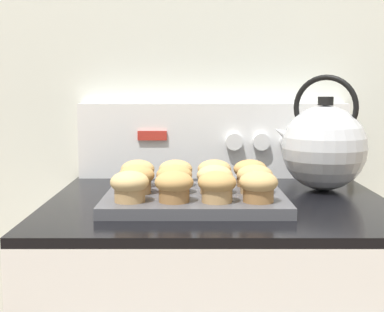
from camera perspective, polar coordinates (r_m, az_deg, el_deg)
wall_back at (r=1.46m, az=2.15°, el=9.32°), size 8.00×0.05×2.40m
control_panel at (r=1.42m, az=2.30°, el=1.67°), size 0.71×0.07×0.20m
muffin_pan at (r=1.10m, az=0.24°, el=-4.58°), size 0.36×0.28×0.02m
muffin_r0_c0 at (r=1.02m, az=-6.72°, el=-3.16°), size 0.07×0.07×0.06m
muffin_r0_c1 at (r=1.01m, az=-1.99°, el=-3.19°), size 0.07×0.07×0.06m
muffin_r0_c2 at (r=1.01m, az=2.63°, el=-3.20°), size 0.07×0.07×0.06m
muffin_r0_c3 at (r=1.02m, az=7.04°, el=-3.17°), size 0.07×0.07×0.06m
muffin_r1_c0 at (r=1.09m, az=-6.00°, el=-2.41°), size 0.07×0.07×0.06m
muffin_r1_c1 at (r=1.09m, az=-1.97°, el=-2.40°), size 0.07×0.07×0.06m
muffin_r1_c2 at (r=1.09m, az=2.38°, el=-2.43°), size 0.07×0.07×0.06m
muffin_r1_c3 at (r=1.10m, az=6.65°, el=-2.39°), size 0.07×0.07×0.06m
muffin_r2_c0 at (r=1.17m, az=-5.88°, el=-1.77°), size 0.07×0.07×0.06m
muffin_r2_c1 at (r=1.17m, az=-1.83°, el=-1.77°), size 0.07×0.07×0.06m
muffin_r2_c2 at (r=1.17m, az=2.34°, el=-1.75°), size 0.07×0.07×0.06m
muffin_r2_c3 at (r=1.18m, az=6.17°, el=-1.74°), size 0.07×0.07×0.06m
tea_kettle at (r=1.27m, az=13.80°, el=1.02°), size 0.22×0.20×0.27m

